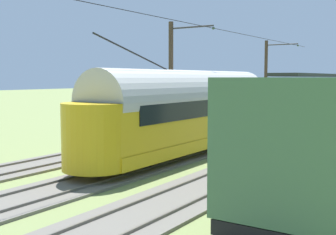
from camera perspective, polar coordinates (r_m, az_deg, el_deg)
ground_plane at (r=27.08m, az=12.97°, el=-3.24°), size 220.00×220.00×0.00m
track_adjacent_siding at (r=26.74m, az=17.32°, el=-3.34°), size 2.80×80.00×0.18m
track_third_siding at (r=28.12m, az=9.29°, el=-2.76°), size 2.80×80.00×0.18m
track_outer_siding at (r=30.00m, az=2.14°, el=-2.19°), size 2.80×80.00×0.18m
vintage_streetcar at (r=22.37m, az=2.85°, el=0.95°), size 2.65×16.64×5.44m
flatcar_adjacent at (r=31.29m, az=3.68°, el=-0.41°), size 2.80×11.67×1.60m
catenary_pole_foreground at (r=39.84m, az=12.77°, el=4.87°), size 3.02×0.28×7.20m
catenary_pole_mid_near at (r=25.90m, az=0.54°, el=4.89°), size 3.02×0.28×7.20m
overhead_wire_run at (r=25.39m, az=6.62°, el=11.37°), size 2.81×35.03×0.18m
spare_tie_stack at (r=31.64m, az=-3.36°, el=-1.42°), size 2.40×2.40×0.54m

